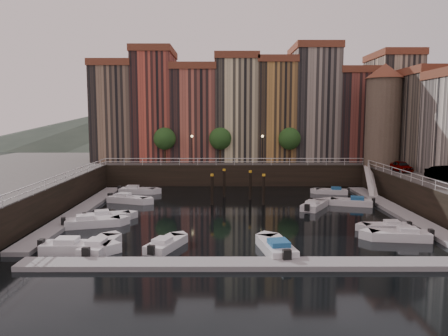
{
  "coord_description": "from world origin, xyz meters",
  "views": [
    {
      "loc": [
        -1.62,
        -44.62,
        9.78
      ],
      "look_at": [
        -1.49,
        4.0,
        4.02
      ],
      "focal_mm": 35.0,
      "sensor_mm": 36.0,
      "label": 1
    }
  ],
  "objects_px": {
    "car_b": "(448,175)",
    "corner_tower": "(383,113)",
    "mooring_pilings": "(237,187)",
    "boat_left_2": "(107,216)",
    "boat_left_0": "(74,247)",
    "boat_left_1": "(91,222)",
    "car_a": "(401,167)",
    "gangway": "(371,179)"
  },
  "relations": [
    {
      "from": "boat_left_0",
      "to": "car_a",
      "type": "height_order",
      "value": "car_a"
    },
    {
      "from": "boat_left_0",
      "to": "car_b",
      "type": "xyz_separation_m",
      "value": [
        33.89,
        13.72,
        3.4
      ]
    },
    {
      "from": "boat_left_0",
      "to": "boat_left_1",
      "type": "bearing_deg",
      "value": 98.16
    },
    {
      "from": "corner_tower",
      "to": "gangway",
      "type": "bearing_deg",
      "value": -122.8
    },
    {
      "from": "boat_left_1",
      "to": "mooring_pilings",
      "type": "bearing_deg",
      "value": 24.29
    },
    {
      "from": "boat_left_2",
      "to": "car_a",
      "type": "distance_m",
      "value": 34.98
    },
    {
      "from": "mooring_pilings",
      "to": "car_b",
      "type": "distance_m",
      "value": 22.23
    },
    {
      "from": "corner_tower",
      "to": "boat_left_2",
      "type": "distance_m",
      "value": 38.78
    },
    {
      "from": "gangway",
      "to": "car_a",
      "type": "xyz_separation_m",
      "value": [
        2.97,
        -2.11,
        1.75
      ]
    },
    {
      "from": "boat_left_0",
      "to": "car_a",
      "type": "xyz_separation_m",
      "value": [
        32.43,
        21.89,
        3.27
      ]
    },
    {
      "from": "boat_left_0",
      "to": "mooring_pilings",
      "type": "bearing_deg",
      "value": 57.18
    },
    {
      "from": "corner_tower",
      "to": "boat_left_1",
      "type": "height_order",
      "value": "corner_tower"
    },
    {
      "from": "corner_tower",
      "to": "boat_left_1",
      "type": "distance_m",
      "value": 40.63
    },
    {
      "from": "corner_tower",
      "to": "mooring_pilings",
      "type": "height_order",
      "value": "corner_tower"
    },
    {
      "from": "car_a",
      "to": "boat_left_2",
      "type": "bearing_deg",
      "value": -162.26
    },
    {
      "from": "gangway",
      "to": "mooring_pilings",
      "type": "xyz_separation_m",
      "value": [
        -17.05,
        -4.98,
        -0.27
      ]
    },
    {
      "from": "mooring_pilings",
      "to": "boat_left_0",
      "type": "relative_size",
      "value": 1.19
    },
    {
      "from": "boat_left_1",
      "to": "car_b",
      "type": "height_order",
      "value": "car_b"
    },
    {
      "from": "gangway",
      "to": "car_b",
      "type": "xyz_separation_m",
      "value": [
        4.43,
        -10.28,
        1.87
      ]
    },
    {
      "from": "boat_left_2",
      "to": "car_b",
      "type": "distance_m",
      "value": 34.59
    },
    {
      "from": "mooring_pilings",
      "to": "car_a",
      "type": "relative_size",
      "value": 1.56
    },
    {
      "from": "boat_left_0",
      "to": "car_b",
      "type": "height_order",
      "value": "car_b"
    },
    {
      "from": "boat_left_1",
      "to": "car_b",
      "type": "xyz_separation_m",
      "value": [
        34.93,
        6.19,
        3.4
      ]
    },
    {
      "from": "boat_left_1",
      "to": "boat_left_2",
      "type": "height_order",
      "value": "boat_left_1"
    },
    {
      "from": "boat_left_1",
      "to": "boat_left_2",
      "type": "relative_size",
      "value": 1.15
    },
    {
      "from": "gangway",
      "to": "mooring_pilings",
      "type": "relative_size",
      "value": 1.37
    },
    {
      "from": "boat_left_2",
      "to": "boat_left_1",
      "type": "bearing_deg",
      "value": -123.56
    },
    {
      "from": "boat_left_1",
      "to": "boat_left_0",
      "type": "bearing_deg",
      "value": -98.35
    },
    {
      "from": "corner_tower",
      "to": "gangway",
      "type": "height_order",
      "value": "corner_tower"
    },
    {
      "from": "boat_left_1",
      "to": "car_a",
      "type": "bearing_deg",
      "value": 7.01
    },
    {
      "from": "car_b",
      "to": "boat_left_0",
      "type": "bearing_deg",
      "value": -176.57
    },
    {
      "from": "gangway",
      "to": "boat_left_2",
      "type": "relative_size",
      "value": 1.87
    },
    {
      "from": "corner_tower",
      "to": "boat_left_0",
      "type": "height_order",
      "value": "corner_tower"
    },
    {
      "from": "car_b",
      "to": "mooring_pilings",
      "type": "bearing_deg",
      "value": 147.53
    },
    {
      "from": "boat_left_0",
      "to": "car_a",
      "type": "distance_m",
      "value": 39.26
    },
    {
      "from": "corner_tower",
      "to": "mooring_pilings",
      "type": "xyz_separation_m",
      "value": [
        -19.95,
        -9.48,
        -8.54
      ]
    },
    {
      "from": "boat_left_2",
      "to": "car_b",
      "type": "height_order",
      "value": "car_b"
    },
    {
      "from": "boat_left_2",
      "to": "boat_left_0",
      "type": "bearing_deg",
      "value": -106.59
    },
    {
      "from": "gangway",
      "to": "boat_left_1",
      "type": "bearing_deg",
      "value": -151.64
    },
    {
      "from": "mooring_pilings",
      "to": "gangway",
      "type": "bearing_deg",
      "value": 16.28
    },
    {
      "from": "mooring_pilings",
      "to": "car_b",
      "type": "xyz_separation_m",
      "value": [
        21.48,
        -5.3,
        2.14
      ]
    },
    {
      "from": "car_b",
      "to": "corner_tower",
      "type": "bearing_deg",
      "value": 77.3
    }
  ]
}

